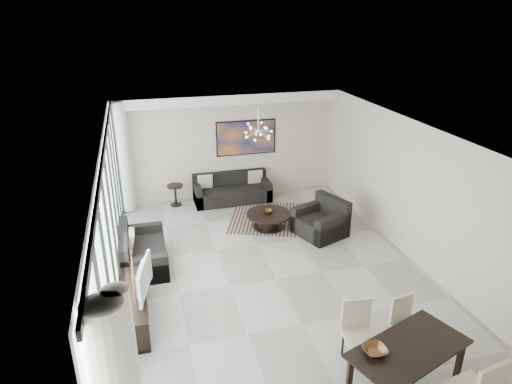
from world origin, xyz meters
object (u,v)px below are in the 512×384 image
object	(u,v)px
coffee_table	(269,219)
tv_console	(132,307)
sofa_main	(232,192)
dining_table	(408,352)
television	(139,278)

from	to	relation	value
coffee_table	tv_console	distance (m)	4.29
coffee_table	sofa_main	bearing A→B (deg)	105.30
tv_console	dining_table	bearing A→B (deg)	-34.50
tv_console	television	xyz separation A→B (m)	(0.16, -0.00, 0.55)
sofa_main	television	xyz separation A→B (m)	(-2.58, -4.65, 0.57)
sofa_main	coffee_table	bearing A→B (deg)	-74.70
coffee_table	television	size ratio (longest dim) A/B	1.12
sofa_main	tv_console	distance (m)	5.40
tv_console	television	distance (m)	0.58
television	dining_table	xyz separation A→B (m)	(3.50, -2.52, -0.20)
coffee_table	sofa_main	world-z (taller)	sofa_main
television	tv_console	bearing A→B (deg)	101.67
sofa_main	television	distance (m)	5.35
television	sofa_main	bearing A→B (deg)	-16.56
tv_console	sofa_main	bearing A→B (deg)	59.46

